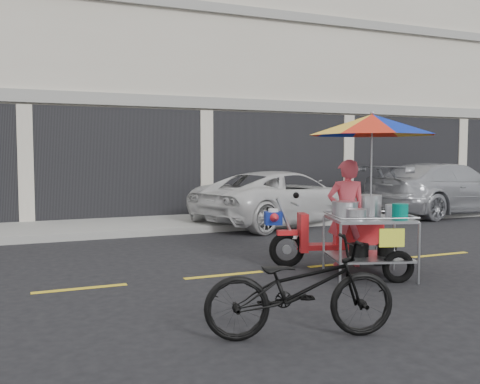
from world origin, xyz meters
name	(u,v)px	position (x,y,z in m)	size (l,w,h in m)	color
ground	(342,264)	(0.00, 0.00, 0.00)	(90.00, 90.00, 0.00)	black
sidewalk	(219,220)	(0.00, 5.50, 0.07)	(45.00, 3.00, 0.15)	gray
shophouse_block	(243,84)	(2.82, 10.59, 4.24)	(36.00, 8.11, 10.40)	beige
centerline	(342,264)	(0.00, 0.00, 0.00)	(42.00, 0.10, 0.01)	gold
white_pickup	(284,198)	(1.41, 4.70, 0.66)	(2.20, 4.77, 1.32)	silver
silver_pickup	(445,189)	(6.61, 4.70, 0.74)	(2.09, 5.13, 1.49)	#B0B2B9
near_bicycle	(300,288)	(-2.29, -2.72, 0.48)	(0.63, 1.82, 0.96)	black
food_vendor_rig	(361,172)	(-0.09, -0.59, 1.48)	(2.32, 2.34, 2.36)	black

